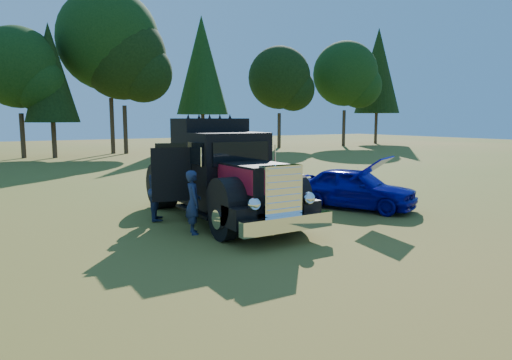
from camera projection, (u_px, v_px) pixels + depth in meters
The scene contains 6 objects.
ground at pixel (282, 232), 12.12m from camera, with size 120.00×120.00×0.00m, color #465F1B.
treeline at pixel (55, 53), 33.98m from camera, with size 72.10×24.47×13.84m.
diamond_t_truck at pixel (223, 177), 13.38m from camera, with size 3.35×7.16×3.00m.
hotrod_coupe at pixel (355, 188), 15.24m from camera, with size 3.27×4.40×1.89m.
spectator_near at pixel (193, 202), 11.85m from camera, with size 0.61×0.40×1.67m, color #1B223F.
spectator_far at pixel (159, 190), 13.48m from camera, with size 0.88×0.69×1.81m, color #1C1F43.
Camera 1 is at (-6.69, -9.78, 2.98)m, focal length 32.00 mm.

